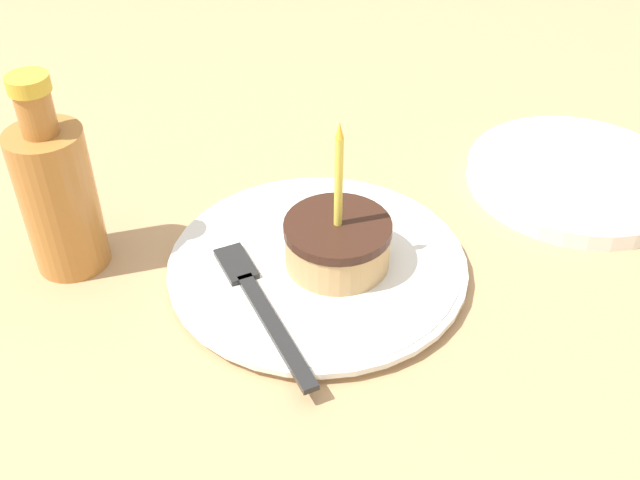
# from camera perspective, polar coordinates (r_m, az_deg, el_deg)

# --- Properties ---
(ground_plane) EXTENTS (2.40, 2.40, 0.04)m
(ground_plane) POSITION_cam_1_polar(r_m,az_deg,el_deg) (0.66, -0.84, -2.74)
(ground_plane) COLOR tan
(ground_plane) RESTS_ON ground
(plate) EXTENTS (0.25, 0.25, 0.01)m
(plate) POSITION_cam_1_polar(r_m,az_deg,el_deg) (0.63, 0.00, -1.85)
(plate) COLOR white
(plate) RESTS_ON ground_plane
(cake_slice) EXTENTS (0.09, 0.09, 0.13)m
(cake_slice) POSITION_cam_1_polar(r_m,az_deg,el_deg) (0.61, 1.34, -0.17)
(cake_slice) COLOR tan
(cake_slice) RESTS_ON plate
(fork) EXTENTS (0.17, 0.03, 0.00)m
(fork) POSITION_cam_1_polar(r_m,az_deg,el_deg) (0.58, -4.79, -4.51)
(fork) COLOR #262626
(fork) RESTS_ON plate
(bottle) EXTENTS (0.06, 0.06, 0.17)m
(bottle) POSITION_cam_1_polar(r_m,az_deg,el_deg) (0.63, -19.36, 3.32)
(bottle) COLOR #B27233
(bottle) RESTS_ON ground_plane
(side_plate) EXTENTS (0.21, 0.21, 0.02)m
(side_plate) POSITION_cam_1_polar(r_m,az_deg,el_deg) (0.77, 19.02, 4.53)
(side_plate) COLOR white
(side_plate) RESTS_ON ground_plane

